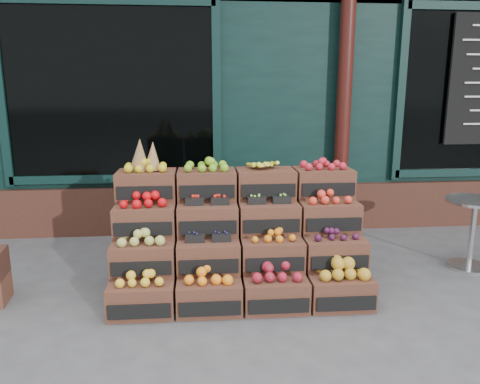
{
  "coord_description": "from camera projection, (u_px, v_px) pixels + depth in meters",
  "views": [
    {
      "loc": [
        -0.6,
        -3.61,
        1.84
      ],
      "look_at": [
        -0.2,
        0.7,
        0.85
      ],
      "focal_mm": 35.0,
      "sensor_mm": 36.0,
      "label": 1
    }
  ],
  "objects": [
    {
      "name": "ground",
      "position": [
        271.0,
        307.0,
        3.97
      ],
      "size": [
        60.0,
        60.0,
        0.0
      ],
      "primitive_type": "plane",
      "color": "#4B4B4E",
      "rests_on": "ground"
    },
    {
      "name": "shop_facade",
      "position": [
        228.0,
        53.0,
        8.39
      ],
      "size": [
        12.0,
        6.24,
        4.8
      ],
      "color": "black",
      "rests_on": "ground"
    },
    {
      "name": "crate_display",
      "position": [
        238.0,
        243.0,
        4.28
      ],
      "size": [
        2.21,
        1.09,
        1.38
      ],
      "rotation": [
        0.0,
        0.0,
        -0.01
      ],
      "color": "#522E20",
      "rests_on": "ground"
    },
    {
      "name": "bistro_table",
      "position": [
        473.0,
        226.0,
        4.73
      ],
      "size": [
        0.58,
        0.58,
        0.73
      ],
      "rotation": [
        0.0,
        0.0,
        0.02
      ],
      "color": "#B9BBC1",
      "rests_on": "ground"
    },
    {
      "name": "shopkeeper",
      "position": [
        95.0,
        154.0,
        6.3
      ],
      "size": [
        0.81,
        0.7,
        1.88
      ],
      "primitive_type": "imported",
      "rotation": [
        0.0,
        0.0,
        3.57
      ],
      "color": "#1D6631",
      "rests_on": "ground"
    }
  ]
}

